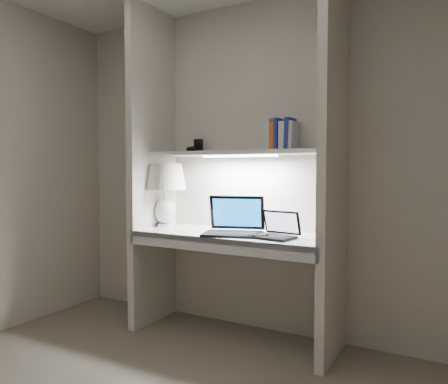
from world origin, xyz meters
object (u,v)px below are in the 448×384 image
Objects in this scene: book_row at (281,135)px; table_lamp at (165,184)px; speaker at (277,223)px; laptop_main at (234,226)px; laptop_netbook at (276,232)px.

table_lamp is at bearing -172.43° from book_row.
table_lamp is 0.97m from speaker.
table_lamp is at bearing 155.63° from laptop_main.
book_row reaches higher than laptop_main.
book_row reaches higher than speaker.
speaker is at bearing 119.95° from laptop_netbook.
book_row is at bearing 101.83° from speaker.
book_row reaches higher than table_lamp.
speaker is at bearing 13.85° from laptop_main.
laptop_main is 0.73m from book_row.
table_lamp is 1.02m from book_row.
table_lamp is 1.04× the size of laptop_main.
book_row is at bearing 7.57° from table_lamp.
speaker is (0.93, 0.07, -0.27)m from table_lamp.
laptop_netbook is 1.38× the size of book_row.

